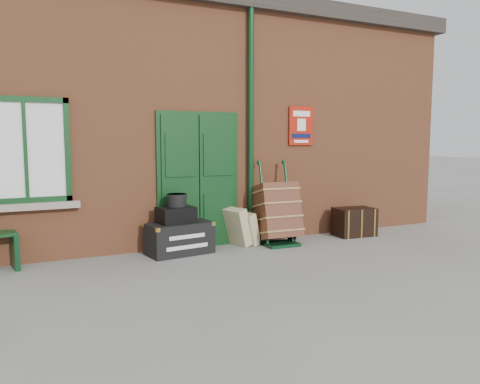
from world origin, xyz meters
TOP-DOWN VIEW (x-y plane):
  - ground at (0.00, 0.00)m, footprint 80.00×80.00m
  - station_building at (-0.00, 3.49)m, footprint 10.30×4.30m
  - houdini_trunk at (-0.75, 1.15)m, footprint 1.07×0.68m
  - strongbox at (-0.80, 1.15)m, footprint 0.60×0.47m
  - hatbox at (-0.77, 1.18)m, footprint 0.34×0.34m
  - suitcase_back at (0.31, 1.25)m, footprint 0.45×0.53m
  - suitcase_front at (0.49, 1.23)m, footprint 0.40×0.48m
  - porter_trolley at (1.00, 1.10)m, footprint 0.71×0.77m
  - dark_trunk at (2.66, 1.07)m, footprint 0.77×0.54m

SIDE VIEW (x-z plane):
  - ground at x=0.00m, z-range 0.00..0.00m
  - houdini_trunk at x=-0.75m, z-range 0.00..0.50m
  - dark_trunk at x=2.66m, z-range 0.00..0.53m
  - suitcase_front at x=0.49m, z-range 0.00..0.57m
  - suitcase_back at x=0.31m, z-range 0.00..0.66m
  - porter_trolley at x=1.00m, z-range -0.16..1.25m
  - strongbox at x=-0.80m, z-range 0.50..0.75m
  - hatbox at x=-0.77m, z-range 0.75..0.95m
  - station_building at x=0.00m, z-range -0.02..4.34m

